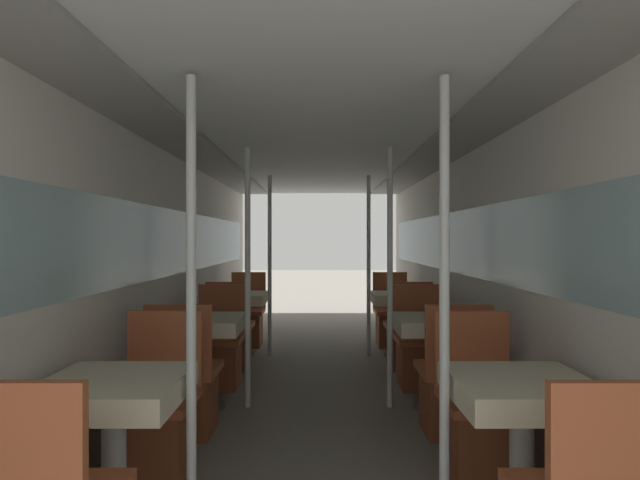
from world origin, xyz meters
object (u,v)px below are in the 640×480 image
object	(u,v)px
dining_table_left_2	(240,303)
chair_right_far_1	(420,355)
chair_left_far_2	(248,323)
chair_right_near_2	(408,341)
support_pole_left_2	(271,266)
chair_left_far_0	(156,427)
chair_left_near_1	(186,393)
support_pole_left_0	(192,307)
chair_left_near_2	(232,341)
dining_table_right_1	(434,331)
chair_right_near_1	(453,393)
dining_table_left_1	(205,331)
support_pole_right_0	(445,307)
chair_left_far_1	(219,355)
support_pole_right_2	(370,266)
dining_table_right_2	(400,303)
chair_right_far_2	(393,323)
chair_right_far_0	(482,427)
support_pole_left_1	(249,277)
dining_table_left_0	(115,403)
dining_table_right_0	(523,403)
support_pole_right_1	(391,277)

from	to	relation	value
dining_table_left_2	chair_right_far_1	bearing A→B (deg)	-32.90
chair_left_far_2	chair_right_near_2	world-z (taller)	same
dining_table_left_2	support_pole_left_2	bearing A→B (deg)	0.00
chair_left_far_0	chair_left_near_1	distance (m)	0.62
chair_right_far_1	support_pole_left_0	bearing A→B (deg)	57.18
chair_left_near_2	dining_table_right_1	xyz separation A→B (m)	(1.83, -1.18, 0.32)
chair_right_near_1	chair_right_near_2	world-z (taller)	same
dining_table_left_1	support_pole_right_0	xyz separation A→B (m)	(1.48, -1.74, 0.43)
chair_left_far_0	dining_table_right_1	size ratio (longest dim) A/B	1.27
chair_left_far_1	dining_table_left_2	xyz separation A→B (m)	(0.00, 1.18, 0.32)
support_pole_left_2	support_pole_right_2	bearing A→B (deg)	0.00
chair_left_near_2	chair_right_near_1	size ratio (longest dim) A/B	1.00
chair_left_near_1	support_pole_left_0	bearing A→B (deg)	-73.65
dining_table_right_2	dining_table_left_1	bearing A→B (deg)	-136.42
chair_left_near_2	support_pole_left_2	xyz separation A→B (m)	(0.35, 0.56, 0.75)
chair_right_near_1	chair_right_far_2	distance (m)	2.85
dining_table_left_1	chair_right_far_0	distance (m)	2.20
chair_right_near_2	chair_right_far_2	xyz separation A→B (m)	(0.00, 1.11, 0.00)
chair_left_near_1	support_pole_left_1	distance (m)	0.99
support_pole_left_0	dining_table_left_0	bearing A→B (deg)	180.00
dining_table_left_1	support_pole_right_0	bearing A→B (deg)	-49.58
dining_table_left_1	support_pole_left_2	distance (m)	1.82
dining_table_left_0	chair_right_near_2	distance (m)	3.46
chair_right_far_0	support_pole_right_0	bearing A→B (deg)	58.09
chair_left_far_1	support_pole_right_0	size ratio (longest dim) A/B	0.44
chair_right_far_1	chair_left_far_2	bearing A→B (deg)	-43.58
chair_left_far_0	support_pole_right_0	distance (m)	1.75
chair_left_far_1	dining_table_left_1	bearing A→B (deg)	90.00
dining_table_left_2	chair_right_far_0	distance (m)	3.46
chair_right_near_1	dining_table_right_0	bearing A→B (deg)	-90.00
support_pole_right_1	chair_right_far_0	bearing A→B (deg)	-73.65
dining_table_right_1	dining_table_right_2	xyz separation A→B (m)	(0.00, 1.74, 0.00)
support_pole_right_0	chair_left_near_2	bearing A→B (deg)	116.88
support_pole_left_0	chair_left_far_2	distance (m)	4.11
dining_table_left_1	chair_right_far_1	bearing A→B (deg)	16.95
support_pole_left_0	chair_left_near_2	size ratio (longest dim) A/B	2.27
chair_right_near_1	dining_table_right_2	distance (m)	2.32
dining_table_left_1	support_pole_left_2	world-z (taller)	support_pole_left_2
dining_table_right_0	chair_right_far_2	xyz separation A→B (m)	(0.00, 4.03, -0.32)
chair_left_far_1	dining_table_right_1	xyz separation A→B (m)	(1.83, -0.56, 0.32)
chair_left_far_1	chair_right_near_2	xyz separation A→B (m)	(1.83, 0.62, 0.00)
chair_right_far_0	chair_right_far_1	bearing A→B (deg)	-90.00
chair_left_far_0	dining_table_right_0	xyz separation A→B (m)	(1.83, -0.56, 0.32)
chair_left_far_1	dining_table_right_2	xyz separation A→B (m)	(1.83, 1.18, 0.32)
support_pole_left_0	support_pole_right_1	bearing A→B (deg)	56.89
dining_table_left_1	support_pole_right_0	world-z (taller)	support_pole_right_0
dining_table_left_1	chair_right_far_2	xyz separation A→B (m)	(1.83, 2.29, -0.32)
support_pole_left_1	chair_right_far_1	world-z (taller)	support_pole_left_1
chair_right_near_1	chair_right_near_2	distance (m)	1.74
support_pole_left_0	chair_right_near_2	distance (m)	3.36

